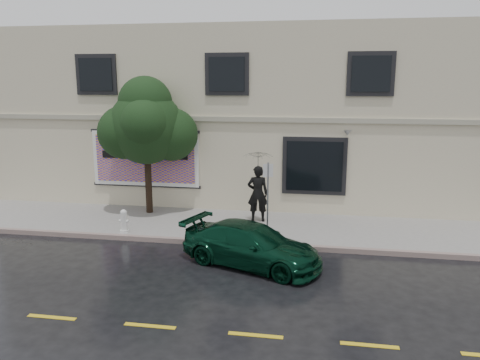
% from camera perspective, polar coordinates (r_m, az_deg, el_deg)
% --- Properties ---
extents(ground, '(90.00, 90.00, 0.00)m').
position_cam_1_polar(ground, '(13.29, -5.63, -9.99)').
color(ground, black).
rests_on(ground, ground).
extents(sidewalk, '(20.00, 3.50, 0.15)m').
position_cam_1_polar(sidewalk, '(16.24, -2.66, -5.54)').
color(sidewalk, '#989490').
rests_on(sidewalk, ground).
extents(curb, '(20.00, 0.18, 0.16)m').
position_cam_1_polar(curb, '(14.62, -4.10, -7.57)').
color(curb, gray).
rests_on(curb, ground).
extents(road_marking, '(19.00, 0.12, 0.01)m').
position_cam_1_polar(road_marking, '(10.27, -10.92, -17.06)').
color(road_marking, gold).
rests_on(road_marking, ground).
extents(building, '(20.00, 8.12, 7.00)m').
position_cam_1_polar(building, '(21.19, 0.55, 8.02)').
color(building, beige).
rests_on(building, ground).
extents(billboard, '(4.30, 0.16, 2.20)m').
position_cam_1_polar(billboard, '(18.24, -11.49, 2.56)').
color(billboard, white).
rests_on(billboard, ground).
extents(car, '(4.30, 3.01, 1.15)m').
position_cam_1_polar(car, '(12.88, 1.41, -7.93)').
color(car, black).
rests_on(car, ground).
extents(pedestrian, '(0.77, 0.56, 1.97)m').
position_cam_1_polar(pedestrian, '(16.23, 2.17, -1.67)').
color(pedestrian, black).
rests_on(pedestrian, sidewalk).
extents(umbrella, '(1.17, 1.17, 0.78)m').
position_cam_1_polar(umbrella, '(15.96, 2.21, 3.13)').
color(umbrella, black).
rests_on(umbrella, pedestrian).
extents(street_tree, '(2.69, 2.69, 4.53)m').
position_cam_1_polar(street_tree, '(17.29, -11.36, 6.31)').
color(street_tree, black).
rests_on(street_tree, sidewalk).
extents(fire_hydrant, '(0.31, 0.29, 0.76)m').
position_cam_1_polar(fire_hydrant, '(15.63, -13.96, -4.88)').
color(fire_hydrant, silver).
rests_on(fire_hydrant, sidewalk).
extents(sign_pole, '(0.30, 0.08, 2.44)m').
position_cam_1_polar(sign_pole, '(14.06, 3.40, -1.75)').
color(sign_pole, gray).
rests_on(sign_pole, sidewalk).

